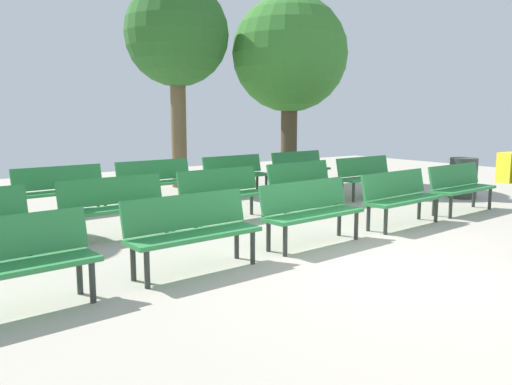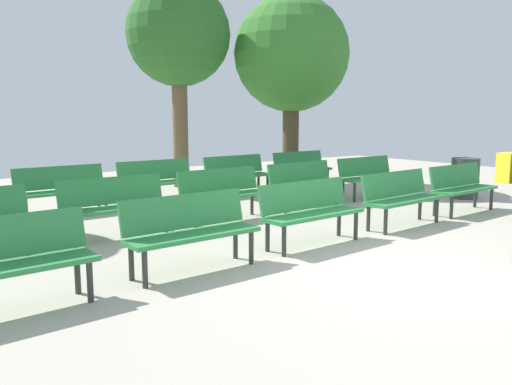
# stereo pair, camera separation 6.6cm
# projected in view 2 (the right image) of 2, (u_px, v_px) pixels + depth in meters

# --- Properties ---
(ground_plane) EXTENTS (24.45, 24.45, 0.00)m
(ground_plane) POSITION_uv_depth(u_px,v_px,m) (408.00, 271.00, 5.94)
(ground_plane) COLOR #B2A899
(bench_r0_c0) EXTENTS (1.63, 0.59, 0.87)m
(bench_r0_c0) POSITION_uv_depth(u_px,v_px,m) (2.00, 259.00, 4.63)
(bench_r0_c0) COLOR #2D8442
(bench_r0_c0) RESTS_ON ground_plane
(bench_r0_c1) EXTENTS (1.62, 0.56, 0.87)m
(bench_r0_c1) POSITION_uv_depth(u_px,v_px,m) (190.00, 228.00, 5.91)
(bench_r0_c1) COLOR #2D8442
(bench_r0_c1) RESTS_ON ground_plane
(bench_r0_c2) EXTENTS (1.63, 0.58, 0.87)m
(bench_r0_c2) POSITION_uv_depth(u_px,v_px,m) (310.00, 209.00, 7.11)
(bench_r0_c2) COLOR #2D8442
(bench_r0_c2) RESTS_ON ground_plane
(bench_r0_c3) EXTENTS (1.63, 0.59, 0.87)m
(bench_r0_c3) POSITION_uv_depth(u_px,v_px,m) (401.00, 195.00, 8.30)
(bench_r0_c3) COLOR #2D8442
(bench_r0_c3) RESTS_ON ground_plane
(bench_r0_c4) EXTENTS (1.62, 0.57, 0.87)m
(bench_r0_c4) POSITION_uv_depth(u_px,v_px,m) (461.00, 185.00, 9.48)
(bench_r0_c4) COLOR #2D8442
(bench_r0_c4) RESTS_ON ground_plane
(bench_r1_c1) EXTENTS (1.62, 0.56, 0.87)m
(bench_r1_c1) POSITION_uv_depth(u_px,v_px,m) (115.00, 203.00, 7.56)
(bench_r1_c1) COLOR #2D8442
(bench_r1_c1) RESTS_ON ground_plane
(bench_r1_c2) EXTENTS (1.63, 0.58, 0.87)m
(bench_r1_c2) POSITION_uv_depth(u_px,v_px,m) (223.00, 191.00, 8.75)
(bench_r1_c2) COLOR #2D8442
(bench_r1_c2) RESTS_ON ground_plane
(bench_r1_c3) EXTENTS (1.63, 0.60, 0.87)m
(bench_r1_c3) POSITION_uv_depth(u_px,v_px,m) (304.00, 182.00, 9.95)
(bench_r1_c3) COLOR #2D8442
(bench_r1_c3) RESTS_ON ground_plane
(bench_r1_c4) EXTENTS (1.61, 0.53, 0.87)m
(bench_r1_c4) POSITION_uv_depth(u_px,v_px,m) (368.00, 174.00, 11.17)
(bench_r1_c4) COLOR #2D8442
(bench_r1_c4) RESTS_ON ground_plane
(bench_r2_c1) EXTENTS (1.63, 0.59, 0.87)m
(bench_r2_c1) POSITION_uv_depth(u_px,v_px,m) (62.00, 187.00, 9.18)
(bench_r2_c1) COLOR #2D8442
(bench_r2_c1) RESTS_ON ground_plane
(bench_r2_c2) EXTENTS (1.61, 0.53, 0.87)m
(bench_r2_c2) POSITION_uv_depth(u_px,v_px,m) (158.00, 179.00, 10.38)
(bench_r2_c2) COLOR #2D8442
(bench_r2_c2) RESTS_ON ground_plane
(bench_r2_c3) EXTENTS (1.63, 0.60, 0.87)m
(bench_r2_c3) POSITION_uv_depth(u_px,v_px,m) (237.00, 172.00, 11.56)
(bench_r2_c3) COLOR #2D8442
(bench_r2_c3) RESTS_ON ground_plane
(bench_r2_c4) EXTENTS (1.62, 0.56, 0.87)m
(bench_r2_c4) POSITION_uv_depth(u_px,v_px,m) (302.00, 167.00, 12.83)
(bench_r2_c4) COLOR #2D8442
(bench_r2_c4) RESTS_ON ground_plane
(tree_0) EXTENTS (2.95, 2.95, 4.80)m
(tree_0) POSITION_uv_depth(u_px,v_px,m) (291.00, 55.00, 13.19)
(tree_0) COLOR #4C3A28
(tree_0) RESTS_ON ground_plane
(tree_2) EXTENTS (2.50, 2.50, 4.95)m
(tree_2) POSITION_uv_depth(u_px,v_px,m) (178.00, 36.00, 12.39)
(tree_2) COLOR brown
(tree_2) RESTS_ON ground_plane
(trash_bin) EXTENTS (0.58, 0.58, 0.87)m
(trash_bin) POSITION_uv_depth(u_px,v_px,m) (465.00, 178.00, 11.11)
(trash_bin) COLOR #383D38
(trash_bin) RESTS_ON ground_plane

